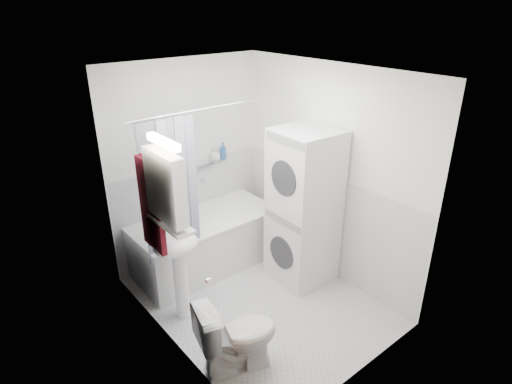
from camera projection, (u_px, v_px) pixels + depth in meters
floor at (258, 300)px, 4.60m from camera, size 2.60×2.60×0.00m
room_walls at (258, 172)px, 3.99m from camera, size 2.60×2.60×2.60m
wainscot at (240, 241)px, 4.56m from camera, size 1.98×2.58×2.58m
door at (208, 280)px, 3.25m from camera, size 0.05×2.00×2.00m
bathtub at (205, 239)px, 5.07m from camera, size 1.69×0.80×0.64m
tub_spout at (202, 180)px, 5.17m from camera, size 0.04×0.12×0.04m
curtain_rod at (216, 107)px, 4.16m from camera, size 1.87×0.02×0.02m
shower_curtain at (171, 192)px, 4.14m from camera, size 0.55×0.02×1.45m
sink at (178, 257)px, 4.09m from camera, size 0.44×0.37×1.04m
medicine_cabinet at (166, 185)px, 3.51m from camera, size 0.13×0.50×0.71m
shelf at (171, 223)px, 3.67m from camera, size 0.18×0.54×0.02m
shower_caddy at (205, 165)px, 5.12m from camera, size 0.22×0.06×0.02m
towel at (151, 204)px, 3.77m from camera, size 0.07×0.37×0.88m
washer_dryer at (304, 208)px, 4.66m from camera, size 0.66×0.65×1.76m
toilet at (237, 336)px, 3.63m from camera, size 0.78×0.56×0.69m
soap_pump at (182, 235)px, 3.98m from camera, size 0.08×0.17×0.08m
shelf_bottle at (179, 225)px, 3.54m from camera, size 0.07×0.18×0.07m
shelf_cup at (164, 212)px, 3.72m from camera, size 0.10×0.09×0.10m
shampoo_a at (215, 156)px, 5.18m from camera, size 0.13×0.17×0.13m
shampoo_b at (223, 156)px, 5.26m from camera, size 0.08×0.21×0.08m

